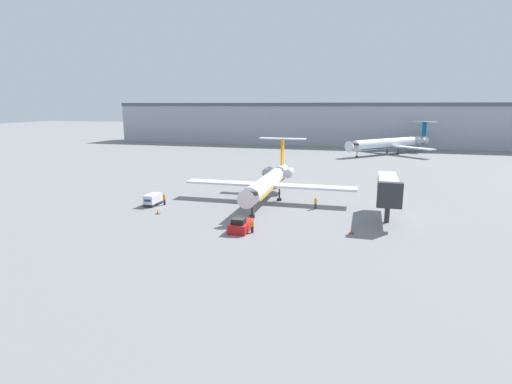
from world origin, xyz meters
The scene contains 12 objects.
ground_plane centered at (0.00, 0.00, 0.00)m, with size 600.00×600.00×0.00m, color slate.
terminal_building centered at (0.00, 120.00, 8.47)m, with size 180.00×16.80×16.89m.
airplane_main centered at (-0.12, 17.80, 3.39)m, with size 29.22×26.50×9.76m.
pushback_tug centered at (0.30, 0.61, 0.72)m, with size 2.33×4.31×1.92m.
luggage_cart centered at (-17.61, 9.79, 0.92)m, with size 1.67×3.41×1.83m.
worker_near_tug centered at (1.96, 0.25, 0.92)m, with size 0.40×0.25×1.75m.
worker_by_wing centered at (8.26, 14.42, 0.96)m, with size 0.40×0.25×1.82m.
worker_on_apron centered at (-15.89, 10.46, 0.99)m, with size 0.40×0.26×1.87m.
traffic_cone_left centered at (-14.20, 5.14, 0.30)m, with size 0.58×0.58×0.64m.
traffic_cone_right centered at (14.20, 3.31, 0.31)m, with size 0.55×0.55×0.65m.
airplane_parked_far_left centered at (23.34, 93.22, 3.56)m, with size 29.82×32.28×10.40m.
jet_bridge centered at (18.74, 12.01, 4.45)m, with size 3.20×12.10×6.19m.
Camera 1 is at (15.34, -46.64, 15.98)m, focal length 28.00 mm.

